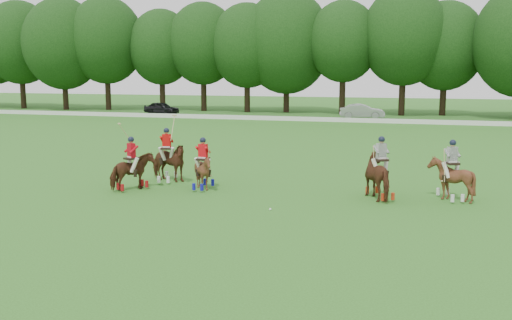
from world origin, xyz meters
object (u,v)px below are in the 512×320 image
(car_left, at_px, (162,108))
(car_mid, at_px, (362,111))
(polo_red_b, at_px, (167,162))
(polo_ball, at_px, (270,209))
(polo_red_c, at_px, (203,171))
(polo_red_a, at_px, (132,171))
(polo_stripe_b, at_px, (451,178))
(polo_stripe_a, at_px, (380,176))

(car_left, relative_size, car_mid, 0.89)
(polo_red_b, bearing_deg, polo_ball, -33.80)
(car_mid, xyz_separation_m, polo_red_b, (-5.12, -37.02, 0.14))
(car_left, bearing_deg, polo_red_c, -145.05)
(polo_red_a, bearing_deg, polo_red_b, 73.69)
(car_mid, bearing_deg, polo_ball, 173.55)
(car_mid, xyz_separation_m, polo_stripe_b, (7.15, -37.39, 0.10))
(car_left, height_order, polo_ball, car_left)
(polo_stripe_b, relative_size, polo_ball, 26.59)
(polo_red_a, bearing_deg, polo_red_c, 18.45)
(car_left, xyz_separation_m, car_mid, (22.99, 0.00, 0.06))
(polo_red_b, bearing_deg, polo_red_c, -28.20)
(polo_stripe_a, bearing_deg, polo_ball, -140.12)
(polo_red_c, relative_size, polo_ball, 24.96)
(polo_stripe_a, relative_size, polo_stripe_b, 1.04)
(polo_red_a, xyz_separation_m, polo_red_b, (0.63, 2.15, 0.08))
(car_mid, distance_m, polo_stripe_b, 38.07)
(car_mid, distance_m, polo_red_a, 39.59)
(polo_stripe_b, distance_m, polo_ball, 7.35)
(polo_red_a, height_order, polo_stripe_b, polo_red_a)
(polo_stripe_b, bearing_deg, polo_red_b, 178.24)
(polo_stripe_a, height_order, polo_stripe_b, polo_stripe_a)
(polo_red_b, relative_size, polo_stripe_a, 1.21)
(polo_red_b, bearing_deg, polo_stripe_a, -5.15)
(car_left, distance_m, polo_red_a, 42.79)
(car_left, height_order, polo_red_c, polo_red_c)
(car_left, height_order, car_mid, car_mid)
(car_left, relative_size, polo_stripe_b, 1.74)
(polo_ball, bearing_deg, polo_stripe_b, 29.30)
(polo_ball, bearing_deg, polo_red_c, 143.11)
(polo_red_b, xyz_separation_m, polo_ball, (5.91, -3.95, -0.86))
(polo_red_a, height_order, polo_stripe_a, polo_red_a)
(polo_stripe_a, xyz_separation_m, polo_ball, (-3.70, -3.09, -0.88))
(car_mid, relative_size, polo_red_b, 1.55)
(polo_stripe_a, bearing_deg, polo_red_b, 174.85)
(car_left, relative_size, polo_stripe_a, 1.67)
(car_mid, distance_m, polo_red_c, 38.32)
(car_left, height_order, polo_red_b, polo_red_b)
(polo_stripe_a, bearing_deg, car_mid, 96.74)
(polo_red_a, xyz_separation_m, polo_red_c, (2.86, 0.95, -0.03))
(car_left, bearing_deg, polo_red_b, -147.03)
(car_left, bearing_deg, polo_stripe_b, -133.92)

